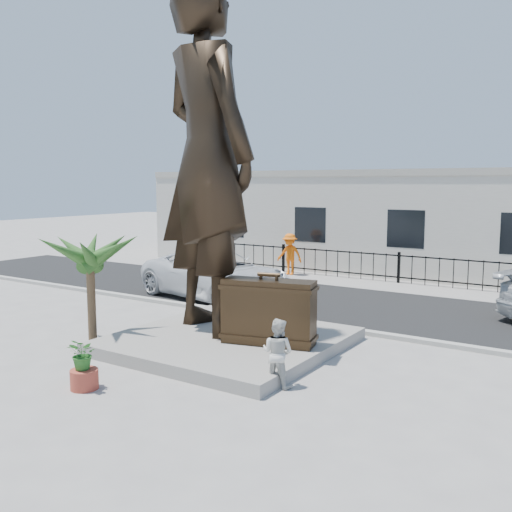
{
  "coord_description": "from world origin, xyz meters",
  "views": [
    {
      "loc": [
        7.71,
        -9.86,
        4.12
      ],
      "look_at": [
        0.0,
        2.0,
        2.3
      ],
      "focal_mm": 40.0,
      "sensor_mm": 36.0,
      "label": 1
    }
  ],
  "objects_px": {
    "statue": "(208,157)",
    "tourist": "(278,353)",
    "car_white": "(217,275)",
    "suitcase": "(269,312)"
  },
  "relations": [
    {
      "from": "statue",
      "to": "tourist",
      "type": "height_order",
      "value": "statue"
    },
    {
      "from": "car_white",
      "to": "tourist",
      "type": "bearing_deg",
      "value": -122.83
    },
    {
      "from": "statue",
      "to": "suitcase",
      "type": "distance_m",
      "value": 4.26
    },
    {
      "from": "statue",
      "to": "car_white",
      "type": "distance_m",
      "value": 6.65
    },
    {
      "from": "suitcase",
      "to": "car_white",
      "type": "bearing_deg",
      "value": 123.35
    },
    {
      "from": "car_white",
      "to": "suitcase",
      "type": "bearing_deg",
      "value": -120.49
    },
    {
      "from": "statue",
      "to": "suitcase",
      "type": "bearing_deg",
      "value": -169.17
    },
    {
      "from": "statue",
      "to": "suitcase",
      "type": "xyz_separation_m",
      "value": [
        2.06,
        -0.37,
        -3.71
      ]
    },
    {
      "from": "statue",
      "to": "car_white",
      "type": "relative_size",
      "value": 1.47
    },
    {
      "from": "suitcase",
      "to": "car_white",
      "type": "relative_size",
      "value": 0.36
    }
  ]
}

